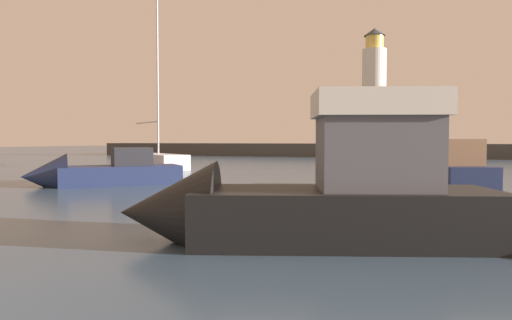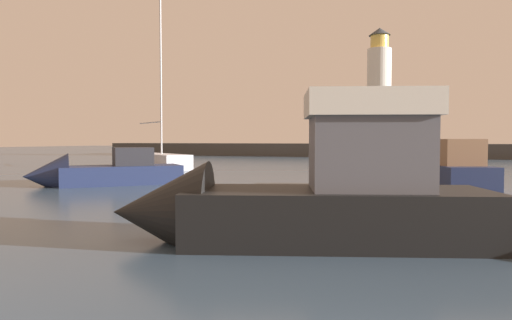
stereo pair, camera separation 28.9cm
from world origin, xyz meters
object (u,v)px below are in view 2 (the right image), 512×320
motorboat_3 (294,196)px  motorboat_1 (95,173)px  sailboat_moored (157,160)px  lighthouse (379,89)px  motorboat_2 (440,170)px

motorboat_3 → motorboat_1: bearing=145.2°
motorboat_3 → sailboat_moored: (-15.90, 19.82, -0.31)m
lighthouse → motorboat_2: (6.25, -33.62, -7.23)m
motorboat_1 → motorboat_3: motorboat_3 is taller
motorboat_1 → sailboat_moored: 12.70m
motorboat_1 → motorboat_3: (11.44, -7.94, 0.39)m
motorboat_3 → sailboat_moored: bearing=128.7°
motorboat_3 → sailboat_moored: sailboat_moored is taller
motorboat_3 → sailboat_moored: size_ratio=0.55×
motorboat_1 → motorboat_3: size_ratio=0.81×
motorboat_3 → motorboat_2: bearing=78.2°
motorboat_1 → motorboat_2: 15.25m
lighthouse → motorboat_3: bearing=-85.8°
lighthouse → motorboat_1: bearing=-101.6°
lighthouse → sailboat_moored: (-12.46, -27.18, -7.31)m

